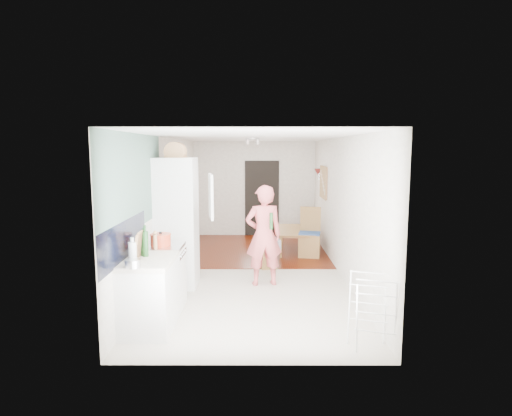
{
  "coord_description": "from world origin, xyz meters",
  "views": [
    {
      "loc": [
        0.07,
        -7.78,
        2.27
      ],
      "look_at": [
        0.05,
        0.2,
        1.19
      ],
      "focal_mm": 30.0,
      "sensor_mm": 36.0,
      "label": 1
    }
  ],
  "objects_px": {
    "dining_chair": "(310,232)",
    "drying_rack": "(372,312)",
    "stool": "(268,258)",
    "dining_table": "(297,242)",
    "person": "(264,226)"
  },
  "relations": [
    {
      "from": "dining_table",
      "to": "drying_rack",
      "type": "relative_size",
      "value": 1.41
    },
    {
      "from": "stool",
      "to": "dining_table",
      "type": "bearing_deg",
      "value": 62.94
    },
    {
      "from": "dining_chair",
      "to": "stool",
      "type": "distance_m",
      "value": 1.31
    },
    {
      "from": "dining_chair",
      "to": "drying_rack",
      "type": "relative_size",
      "value": 1.21
    },
    {
      "from": "dining_chair",
      "to": "drying_rack",
      "type": "distance_m",
      "value": 4.29
    },
    {
      "from": "person",
      "to": "stool",
      "type": "bearing_deg",
      "value": -105.77
    },
    {
      "from": "stool",
      "to": "drying_rack",
      "type": "bearing_deg",
      "value": -72.17
    },
    {
      "from": "stool",
      "to": "drying_rack",
      "type": "relative_size",
      "value": 0.45
    },
    {
      "from": "drying_rack",
      "to": "stool",
      "type": "bearing_deg",
      "value": 126.12
    },
    {
      "from": "person",
      "to": "drying_rack",
      "type": "relative_size",
      "value": 2.3
    },
    {
      "from": "person",
      "to": "stool",
      "type": "relative_size",
      "value": 5.16
    },
    {
      "from": "person",
      "to": "dining_chair",
      "type": "relative_size",
      "value": 1.9
    },
    {
      "from": "dining_table",
      "to": "drying_rack",
      "type": "height_order",
      "value": "drying_rack"
    },
    {
      "from": "person",
      "to": "drying_rack",
      "type": "bearing_deg",
      "value": 106.89
    },
    {
      "from": "person",
      "to": "dining_table",
      "type": "distance_m",
      "value": 2.64
    }
  ]
}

